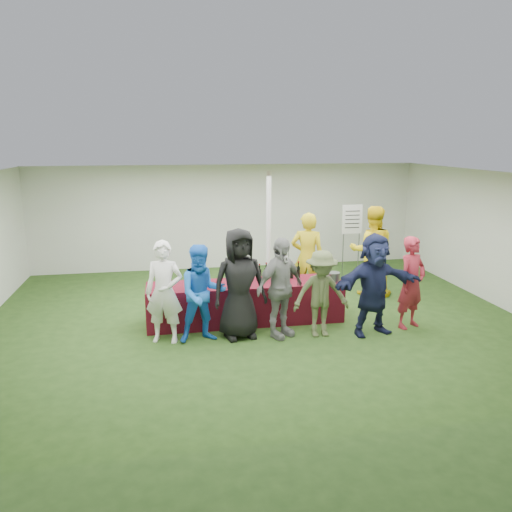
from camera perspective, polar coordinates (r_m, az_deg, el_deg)
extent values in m
plane|color=#284719|center=(9.58, -0.09, -7.12)|extent=(60.00, 60.00, 0.00)
plane|color=white|center=(13.09, -3.21, 4.50)|extent=(10.00, 0.00, 10.00)
plane|color=white|center=(5.46, 7.45, -8.12)|extent=(10.00, 0.00, 10.00)
plane|color=white|center=(11.20, 25.98, 1.70)|extent=(0.00, 8.00, 8.00)
plane|color=white|center=(9.00, -0.09, 9.22)|extent=(10.00, 10.00, 0.00)
cylinder|color=silver|center=(10.44, 1.44, 2.29)|extent=(0.10, 0.10, 2.70)
cube|color=maroon|center=(9.30, -1.22, -5.31)|extent=(3.60, 0.80, 0.75)
cylinder|color=black|center=(9.30, 0.40, -2.18)|extent=(0.07, 0.07, 0.22)
cylinder|color=black|center=(9.26, 0.40, -1.28)|extent=(0.03, 0.03, 0.08)
cylinder|color=maroon|center=(9.25, 0.40, -0.97)|extent=(0.03, 0.03, 0.02)
cylinder|color=black|center=(9.39, 1.18, -2.03)|extent=(0.07, 0.07, 0.22)
cylinder|color=black|center=(9.35, 1.18, -1.14)|extent=(0.03, 0.03, 0.08)
cylinder|color=maroon|center=(9.34, 1.18, -0.83)|extent=(0.03, 0.03, 0.02)
cylinder|color=black|center=(9.35, 1.91, -2.09)|extent=(0.07, 0.07, 0.22)
cylinder|color=black|center=(9.32, 1.92, -1.20)|extent=(0.03, 0.03, 0.08)
cylinder|color=maroon|center=(9.30, 1.92, -0.89)|extent=(0.03, 0.03, 0.02)
cylinder|color=black|center=(9.43, 2.91, -1.97)|extent=(0.07, 0.07, 0.22)
cylinder|color=black|center=(9.39, 2.92, -1.09)|extent=(0.03, 0.03, 0.08)
cylinder|color=maroon|center=(9.38, 2.92, -0.78)|extent=(0.03, 0.03, 0.02)
cylinder|color=black|center=(9.44, 3.28, -1.96)|extent=(0.07, 0.07, 0.22)
cylinder|color=black|center=(9.40, 3.29, -1.08)|extent=(0.03, 0.03, 0.08)
cylinder|color=maroon|center=(9.39, 3.29, -0.77)|extent=(0.03, 0.03, 0.02)
cylinder|color=black|center=(9.49, 4.09, -1.90)|extent=(0.07, 0.07, 0.22)
cylinder|color=black|center=(9.45, 4.11, -1.02)|extent=(0.03, 0.03, 0.08)
cylinder|color=maroon|center=(9.44, 4.11, -0.71)|extent=(0.03, 0.03, 0.02)
cylinder|color=black|center=(9.52, 4.85, -1.86)|extent=(0.07, 0.07, 0.22)
cylinder|color=black|center=(9.48, 4.87, -0.98)|extent=(0.03, 0.03, 0.08)
cylinder|color=maroon|center=(9.47, 4.87, -0.68)|extent=(0.03, 0.03, 0.02)
cylinder|color=silver|center=(8.81, -10.02, -3.99)|extent=(0.06, 0.06, 0.00)
cylinder|color=silver|center=(8.80, -10.03, -3.75)|extent=(0.01, 0.01, 0.07)
cylinder|color=silver|center=(8.78, -10.06, -3.25)|extent=(0.06, 0.06, 0.08)
cylinder|color=#41070C|center=(8.79, -10.05, -3.43)|extent=(0.05, 0.05, 0.02)
cylinder|color=silver|center=(8.83, -7.91, -3.87)|extent=(0.06, 0.06, 0.00)
cylinder|color=silver|center=(8.82, -7.91, -3.63)|extent=(0.01, 0.01, 0.07)
cylinder|color=silver|center=(8.80, -7.93, -3.13)|extent=(0.06, 0.06, 0.08)
cylinder|color=#41070C|center=(8.81, -7.92, -3.32)|extent=(0.05, 0.05, 0.02)
cylinder|color=silver|center=(8.88, -6.04, -3.71)|extent=(0.06, 0.06, 0.00)
cylinder|color=silver|center=(8.87, -6.04, -3.47)|extent=(0.01, 0.01, 0.07)
cylinder|color=silver|center=(8.85, -6.05, -2.97)|extent=(0.06, 0.06, 0.08)
cylinder|color=silver|center=(8.88, -2.58, -3.67)|extent=(0.06, 0.06, 0.00)
cylinder|color=silver|center=(8.87, -2.59, -3.42)|extent=(0.01, 0.01, 0.07)
cylinder|color=silver|center=(8.84, -2.59, -2.93)|extent=(0.06, 0.06, 0.08)
cylinder|color=silver|center=(9.30, 7.11, -2.97)|extent=(0.06, 0.06, 0.00)
cylinder|color=silver|center=(9.29, 7.11, -2.74)|extent=(0.01, 0.01, 0.07)
cylinder|color=silver|center=(9.27, 7.13, -2.26)|extent=(0.06, 0.06, 0.08)
cylinder|color=#41070C|center=(9.28, 7.12, -2.44)|extent=(0.05, 0.05, 0.02)
cylinder|color=silver|center=(9.24, -1.06, -2.34)|extent=(0.07, 0.07, 0.20)
cylinder|color=silver|center=(9.21, -1.06, -1.66)|extent=(0.03, 0.03, 0.03)
cube|color=white|center=(9.59, 7.99, -2.42)|extent=(0.25, 0.18, 0.03)
cylinder|color=slate|center=(9.34, 8.85, -2.40)|extent=(0.23, 0.23, 0.18)
cylinder|color=slate|center=(12.34, 9.89, 0.00)|extent=(0.02, 0.02, 1.10)
cylinder|color=slate|center=(12.48, 11.61, 0.08)|extent=(0.02, 0.02, 1.10)
cube|color=white|center=(12.24, 10.93, 4.15)|extent=(0.50, 0.02, 0.70)
cube|color=black|center=(12.19, 11.00, 5.06)|extent=(0.36, 0.01, 0.02)
cube|color=black|center=(12.21, 10.98, 4.60)|extent=(0.36, 0.01, 0.02)
cube|color=black|center=(12.22, 10.96, 4.14)|extent=(0.36, 0.01, 0.02)
cube|color=black|center=(12.24, 10.94, 3.67)|extent=(0.36, 0.01, 0.02)
cube|color=black|center=(12.25, 10.92, 3.21)|extent=(0.36, 0.01, 0.02)
imported|color=gold|center=(10.34, 5.89, -0.19)|extent=(0.81, 0.67, 1.89)
imported|color=yellow|center=(11.04, 13.06, 0.57)|extent=(1.12, 0.97, 1.95)
imported|color=white|center=(8.39, -10.44, -4.08)|extent=(0.71, 0.56, 1.73)
imported|color=blue|center=(8.34, -6.15, -4.30)|extent=(0.88, 0.73, 1.66)
imported|color=black|center=(8.43, -1.92, -3.18)|extent=(1.02, 0.76, 1.90)
imported|color=gray|center=(8.47, 2.76, -3.67)|extent=(1.09, 0.90, 1.74)
imported|color=#4E5833|center=(8.60, 7.45, -4.31)|extent=(0.98, 0.57, 1.51)
imported|color=#171D3E|center=(8.81, 13.34, -3.18)|extent=(1.72, 0.81, 1.79)
imported|color=maroon|center=(9.33, 17.35, -2.92)|extent=(0.72, 0.62, 1.67)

